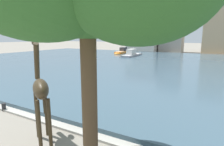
% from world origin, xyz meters
% --- Properties ---
extents(harbor_water, '(85.00, 45.88, 0.36)m').
position_xyz_m(harbor_water, '(0.00, 29.39, 0.18)').
color(harbor_water, '#3D5666').
rests_on(harbor_water, ground).
extents(quay_edge_coping, '(85.00, 0.50, 0.12)m').
position_xyz_m(quay_edge_coping, '(0.00, 6.20, 0.06)').
color(quay_edge_coping, '#ADA89E').
rests_on(quay_edge_coping, ground).
extents(giraffe_statue, '(2.37, 1.85, 4.64)m').
position_xyz_m(giraffe_statue, '(-0.84, 4.91, 2.37)').
color(giraffe_statue, '#382B19').
rests_on(giraffe_statue, ground).
extents(sailboat_orange, '(2.49, 8.77, 7.34)m').
position_xyz_m(sailboat_orange, '(-15.63, 43.66, 0.61)').
color(sailboat_orange, orange).
rests_on(sailboat_orange, ground).
extents(sailboat_grey, '(2.05, 9.32, 6.34)m').
position_xyz_m(sailboat_grey, '(-10.51, 38.92, 0.60)').
color(sailboat_grey, '#939399').
rests_on(sailboat_grey, ground).
extents(mooring_bollard, '(0.24, 0.24, 0.50)m').
position_xyz_m(mooring_bollard, '(-5.78, 6.05, 0.25)').
color(mooring_bollard, '#232326').
rests_on(mooring_bollard, ground).
extents(townhouse_end_terrace, '(8.99, 6.62, 8.65)m').
position_xyz_m(townhouse_end_terrace, '(-13.85, 54.85, 4.34)').
color(townhouse_end_terrace, beige).
rests_on(townhouse_end_terrace, ground).
extents(townhouse_wide_warehouse, '(6.54, 5.62, 12.04)m').
position_xyz_m(townhouse_wide_warehouse, '(-5.75, 57.33, 6.04)').
color(townhouse_wide_warehouse, gray).
rests_on(townhouse_wide_warehouse, ground).
extents(townhouse_narrow_midrow, '(6.40, 5.97, 12.96)m').
position_xyz_m(townhouse_narrow_midrow, '(5.69, 57.05, 6.49)').
color(townhouse_narrow_midrow, tan).
rests_on(townhouse_narrow_midrow, ground).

